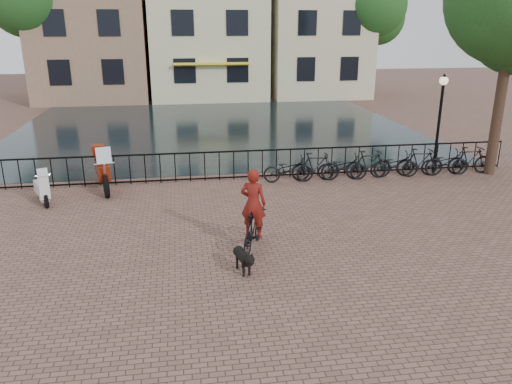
{
  "coord_description": "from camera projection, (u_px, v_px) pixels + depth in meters",
  "views": [
    {
      "loc": [
        -1.79,
        -8.51,
        5.14
      ],
      "look_at": [
        0.0,
        3.0,
        1.2
      ],
      "focal_mm": 35.0,
      "sensor_mm": 36.0,
      "label": 1
    }
  ],
  "objects": [
    {
      "name": "parked_bike_4",
      "position": [
        394.0,
        165.0,
        17.47
      ],
      "size": [
        1.76,
        0.72,
        0.9
      ],
      "primitive_type": "imported",
      "rotation": [
        0.0,
        0.0,
        1.5
      ],
      "color": "black",
      "rests_on": "ground"
    },
    {
      "name": "parked_bike_5",
      "position": [
        420.0,
        162.0,
        17.59
      ],
      "size": [
        1.71,
        0.66,
        1.0
      ],
      "primitive_type": "imported",
      "rotation": [
        0.0,
        0.0,
        1.46
      ],
      "color": "black",
      "rests_on": "ground"
    },
    {
      "name": "tree_far_right",
      "position": [
        373.0,
        6.0,
        34.86
      ],
      "size": [
        4.76,
        4.76,
        8.76
      ],
      "color": "black",
      "rests_on": "ground"
    },
    {
      "name": "railing",
      "position": [
        234.0,
        165.0,
        17.2
      ],
      "size": [
        20.0,
        0.05,
        1.02
      ],
      "color": "black",
      "rests_on": "ground"
    },
    {
      "name": "canal_house_right",
      "position": [
        313.0,
        2.0,
        37.07
      ],
      "size": [
        7.0,
        9.0,
        13.3
      ],
      "color": "beige",
      "rests_on": "ground"
    },
    {
      "name": "parked_bike_2",
      "position": [
        342.0,
        167.0,
        17.2
      ],
      "size": [
        1.78,
        0.81,
        0.9
      ],
      "primitive_type": "imported",
      "rotation": [
        0.0,
        0.0,
        1.45
      ],
      "color": "black",
      "rests_on": "ground"
    },
    {
      "name": "ground",
      "position": [
        279.0,
        297.0,
        9.87
      ],
      "size": [
        100.0,
        100.0,
        0.0
      ],
      "primitive_type": "plane",
      "color": "brown",
      "rests_on": "ground"
    },
    {
      "name": "cyclist",
      "position": [
        253.0,
        214.0,
        11.73
      ],
      "size": [
        1.12,
        1.76,
        2.33
      ],
      "rotation": [
        0.0,
        0.0,
        2.73
      ],
      "color": "black",
      "rests_on": "ground"
    },
    {
      "name": "lamp_post",
      "position": [
        441.0,
        108.0,
        17.28
      ],
      "size": [
        0.3,
        0.3,
        3.45
      ],
      "color": "black",
      "rests_on": "ground"
    },
    {
      "name": "canal_house_left",
      "position": [
        91.0,
        5.0,
        34.82
      ],
      "size": [
        7.5,
        9.0,
        12.8
      ],
      "color": "#81664B",
      "rests_on": "ground"
    },
    {
      "name": "parked_bike_1",
      "position": [
        316.0,
        167.0,
        17.04
      ],
      "size": [
        1.69,
        0.59,
        1.0
      ],
      "primitive_type": "imported",
      "rotation": [
        0.0,
        0.0,
        1.5
      ],
      "color": "black",
      "rests_on": "ground"
    },
    {
      "name": "parked_bike_3",
      "position": [
        369.0,
        164.0,
        17.32
      ],
      "size": [
        1.67,
        0.5,
        1.0
      ],
      "primitive_type": "imported",
      "rotation": [
        0.0,
        0.0,
        1.59
      ],
      "color": "black",
      "rests_on": "ground"
    },
    {
      "name": "canal_house_mid",
      "position": [
        206.0,
        13.0,
        36.14
      ],
      "size": [
        8.0,
        9.5,
        11.8
      ],
      "color": "beige",
      "rests_on": "ground"
    },
    {
      "name": "parked_bike_6",
      "position": [
        445.0,
        163.0,
        17.75
      ],
      "size": [
        1.76,
        0.74,
        0.9
      ],
      "primitive_type": "imported",
      "rotation": [
        0.0,
        0.0,
        1.49
      ],
      "color": "black",
      "rests_on": "ground"
    },
    {
      "name": "canal_water",
      "position": [
        214.0,
        127.0,
        26.07
      ],
      "size": [
        20.0,
        20.0,
        0.0
      ],
      "primitive_type": "plane",
      "color": "black",
      "rests_on": "ground"
    },
    {
      "name": "parked_bike_0",
      "position": [
        288.0,
        169.0,
        16.92
      ],
      "size": [
        1.75,
        0.69,
        0.9
      ],
      "primitive_type": "imported",
      "rotation": [
        0.0,
        0.0,
        1.52
      ],
      "color": "black",
      "rests_on": "ground"
    },
    {
      "name": "motorcycle",
      "position": [
        102.0,
        165.0,
        16.07
      ],
      "size": [
        1.07,
        2.39,
        1.66
      ],
      "rotation": [
        0.0,
        0.0,
        0.23
      ],
      "color": "maroon",
      "rests_on": "ground"
    },
    {
      "name": "dog",
      "position": [
        243.0,
        260.0,
        10.79
      ],
      "size": [
        0.49,
        0.92,
        0.59
      ],
      "rotation": [
        0.0,
        0.0,
        0.24
      ],
      "color": "black",
      "rests_on": "ground"
    },
    {
      "name": "scooter",
      "position": [
        41.0,
        183.0,
        14.9
      ],
      "size": [
        0.89,
        1.38,
        1.25
      ],
      "rotation": [
        0.0,
        0.0,
        0.41
      ],
      "color": "silver",
      "rests_on": "ground"
    },
    {
      "name": "parked_bike_7",
      "position": [
        470.0,
        160.0,
        17.87
      ],
      "size": [
        1.67,
        0.48,
        1.0
      ],
      "primitive_type": "imported",
      "rotation": [
        0.0,
        0.0,
        1.57
      ],
      "color": "black",
      "rests_on": "ground"
    }
  ]
}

